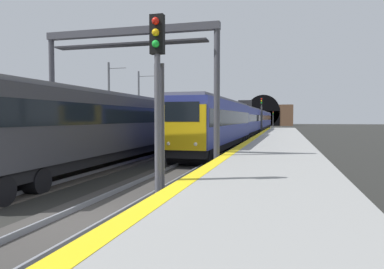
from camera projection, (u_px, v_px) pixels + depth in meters
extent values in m
plane|color=black|center=(81.00, 224.00, 9.20)|extent=(320.00, 320.00, 0.00)
cube|color=gray|center=(259.00, 217.00, 8.02)|extent=(112.00, 4.58, 1.03)
cube|color=yellow|center=(173.00, 189.00, 8.51)|extent=(112.00, 0.50, 0.01)
cube|color=#383533|center=(81.00, 223.00, 9.20)|extent=(160.00, 3.19, 0.06)
cube|color=gray|center=(57.00, 217.00, 9.38)|extent=(160.00, 0.07, 0.15)
cube|color=gray|center=(106.00, 221.00, 9.01)|extent=(160.00, 0.07, 0.15)
cube|color=navy|center=(218.00, 121.00, 27.85)|extent=(18.97, 3.03, 2.92)
cube|color=black|center=(218.00, 118.00, 27.84)|extent=(18.21, 3.05, 1.02)
cube|color=slate|center=(218.00, 101.00, 27.78)|extent=(18.39, 2.61, 0.20)
cube|color=black|center=(218.00, 142.00, 27.93)|extent=(18.58, 2.70, 0.54)
cylinder|color=black|center=(190.00, 158.00, 20.18)|extent=(1.02, 2.53, 0.98)
cylinder|color=black|center=(198.00, 154.00, 21.91)|extent=(1.02, 2.53, 0.98)
cylinder|color=black|center=(231.00, 141.00, 33.98)|extent=(1.02, 2.53, 0.98)
cylinder|color=black|center=(234.00, 140.00, 35.72)|extent=(1.02, 2.53, 0.98)
cube|color=#E5B20F|center=(182.00, 127.00, 18.72)|extent=(0.16, 2.62, 2.43)
cube|color=black|center=(182.00, 112.00, 18.64)|extent=(0.07, 1.91, 1.05)
sphere|color=#F2EACC|center=(196.00, 144.00, 18.51)|extent=(0.20, 0.20, 0.20)
sphere|color=#F2EACC|center=(168.00, 144.00, 18.91)|extent=(0.20, 0.20, 0.20)
cube|color=navy|center=(245.00, 120.00, 46.62)|extent=(18.97, 3.03, 2.92)
cube|color=black|center=(245.00, 118.00, 46.61)|extent=(18.21, 3.05, 0.85)
cube|color=slate|center=(245.00, 108.00, 46.55)|extent=(18.39, 2.61, 0.20)
cube|color=black|center=(245.00, 132.00, 46.70)|extent=(18.58, 2.70, 0.54)
cylinder|color=black|center=(235.00, 139.00, 38.59)|extent=(1.02, 2.53, 0.98)
cylinder|color=black|center=(237.00, 138.00, 40.32)|extent=(1.02, 2.53, 0.98)
cylinder|color=black|center=(250.00, 133.00, 53.11)|extent=(1.02, 2.53, 0.98)
cylinder|color=black|center=(252.00, 133.00, 54.84)|extent=(1.02, 2.53, 0.98)
cube|color=navy|center=(256.00, 119.00, 65.39)|extent=(18.97, 3.03, 2.92)
cube|color=black|center=(256.00, 118.00, 65.38)|extent=(18.21, 3.05, 0.84)
cube|color=slate|center=(256.00, 111.00, 65.32)|extent=(18.39, 2.61, 0.20)
cube|color=black|center=(256.00, 128.00, 65.47)|extent=(18.58, 2.70, 0.54)
cylinder|color=black|center=(251.00, 132.00, 57.26)|extent=(1.02, 2.53, 0.98)
cylinder|color=black|center=(252.00, 131.00, 58.99)|extent=(1.02, 2.53, 0.98)
cylinder|color=black|center=(259.00, 129.00, 71.98)|extent=(1.02, 2.53, 0.98)
cylinder|color=black|center=(260.00, 129.00, 73.71)|extent=(1.02, 2.53, 0.98)
cube|color=navy|center=(263.00, 119.00, 84.16)|extent=(18.97, 3.03, 2.92)
cube|color=black|center=(263.00, 118.00, 84.15)|extent=(18.21, 3.05, 1.00)
cube|color=slate|center=(263.00, 112.00, 84.09)|extent=(18.39, 2.61, 0.20)
cube|color=black|center=(263.00, 126.00, 84.24)|extent=(18.58, 2.70, 0.54)
cylinder|color=black|center=(260.00, 128.00, 76.15)|extent=(1.02, 2.53, 0.98)
cylinder|color=black|center=(260.00, 128.00, 77.88)|extent=(1.02, 2.53, 0.98)
cylinder|color=black|center=(265.00, 127.00, 90.63)|extent=(1.02, 2.53, 0.98)
cylinder|color=black|center=(265.00, 127.00, 92.36)|extent=(1.02, 2.53, 0.98)
cube|color=black|center=(245.00, 104.00, 46.52)|extent=(1.33, 1.66, 0.90)
cube|color=#333338|center=(101.00, 123.00, 19.28)|extent=(19.23, 2.98, 2.89)
cube|color=black|center=(101.00, 115.00, 19.26)|extent=(18.46, 3.00, 0.92)
cube|color=slate|center=(101.00, 95.00, 19.21)|extent=(18.65, 2.56, 0.20)
cube|color=black|center=(102.00, 153.00, 19.36)|extent=(18.84, 2.64, 0.53)
cylinder|color=black|center=(155.00, 147.00, 27.51)|extent=(0.99, 2.56, 0.96)
cylinder|color=black|center=(146.00, 149.00, 25.77)|extent=(0.99, 2.56, 0.96)
cylinder|color=black|center=(14.00, 180.00, 12.99)|extent=(0.99, 2.56, 0.96)
cube|color=yellow|center=(160.00, 123.00, 28.63)|extent=(0.15, 2.66, 2.68)
cube|color=black|center=(160.00, 114.00, 28.65)|extent=(0.06, 1.94, 1.04)
sphere|color=#F2EACC|center=(151.00, 135.00, 28.92)|extent=(0.20, 0.20, 0.20)
sphere|color=#F2EACC|center=(169.00, 135.00, 28.55)|extent=(0.20, 0.20, 0.20)
cube|color=#333338|center=(193.00, 121.00, 38.38)|extent=(19.23, 2.98, 2.89)
cube|color=black|center=(193.00, 118.00, 38.37)|extent=(18.46, 3.00, 0.90)
cube|color=slate|center=(193.00, 106.00, 38.31)|extent=(18.65, 2.56, 0.20)
cube|color=black|center=(193.00, 136.00, 38.46)|extent=(18.84, 2.64, 0.53)
cylinder|color=black|center=(208.00, 135.00, 46.49)|extent=(0.99, 2.56, 0.96)
cylinder|color=black|center=(205.00, 136.00, 44.75)|extent=(0.99, 2.56, 0.96)
cylinder|color=black|center=(176.00, 143.00, 32.21)|extent=(0.99, 2.56, 0.96)
cylinder|color=black|center=(170.00, 144.00, 30.46)|extent=(0.99, 2.56, 0.96)
cube|color=#333338|center=(223.00, 120.00, 57.48)|extent=(19.23, 2.98, 2.89)
cube|color=black|center=(223.00, 118.00, 57.47)|extent=(18.46, 3.00, 0.99)
cube|color=slate|center=(223.00, 110.00, 57.41)|extent=(18.65, 2.56, 0.20)
cube|color=black|center=(223.00, 130.00, 57.56)|extent=(18.84, 2.64, 0.53)
cylinder|color=black|center=(230.00, 130.00, 65.58)|extent=(0.99, 2.56, 0.96)
cylinder|color=black|center=(229.00, 131.00, 63.83)|extent=(0.99, 2.56, 0.96)
cylinder|color=black|center=(216.00, 134.00, 51.31)|extent=(0.99, 2.56, 0.96)
cylinder|color=black|center=(214.00, 134.00, 49.57)|extent=(0.99, 2.56, 0.96)
cube|color=black|center=(193.00, 101.00, 38.28)|extent=(1.32, 1.67, 0.90)
cylinder|color=#4C4C54|center=(158.00, 137.00, 9.64)|extent=(0.16, 0.16, 4.47)
cube|color=black|center=(157.00, 34.00, 9.51)|extent=(0.20, 0.38, 1.05)
cube|color=#4C4C54|center=(159.00, 137.00, 9.77)|extent=(0.04, 0.28, 4.02)
sphere|color=red|center=(155.00, 21.00, 9.37)|extent=(0.20, 0.20, 0.20)
sphere|color=yellow|center=(156.00, 32.00, 9.38)|extent=(0.20, 0.20, 0.20)
sphere|color=green|center=(156.00, 44.00, 9.39)|extent=(0.20, 0.20, 0.20)
cylinder|color=#38383D|center=(261.00, 121.00, 52.09)|extent=(0.16, 0.16, 4.69)
cube|color=black|center=(262.00, 101.00, 51.96)|extent=(0.20, 0.38, 1.05)
cube|color=#38383D|center=(261.00, 121.00, 52.23)|extent=(0.04, 0.28, 4.22)
sphere|color=red|center=(262.00, 99.00, 51.82)|extent=(0.20, 0.20, 0.20)
sphere|color=yellow|center=(262.00, 101.00, 51.83)|extent=(0.20, 0.20, 0.20)
sphere|color=green|center=(262.00, 103.00, 51.85)|extent=(0.20, 0.20, 0.20)
cylinder|color=#38383D|center=(273.00, 121.00, 103.24)|extent=(0.16, 0.16, 3.64)
cube|color=black|center=(273.00, 113.00, 103.13)|extent=(0.20, 0.38, 1.05)
cube|color=#38383D|center=(273.00, 121.00, 103.37)|extent=(0.04, 0.28, 3.28)
sphere|color=red|center=(273.00, 112.00, 102.99)|extent=(0.20, 0.20, 0.20)
sphere|color=yellow|center=(273.00, 113.00, 103.00)|extent=(0.20, 0.20, 0.20)
sphere|color=green|center=(273.00, 114.00, 103.02)|extent=(0.20, 0.20, 0.20)
cylinder|color=#3F3F47|center=(52.00, 106.00, 18.46)|extent=(0.28, 0.28, 6.77)
cylinder|color=#3F3F47|center=(217.00, 104.00, 16.25)|extent=(0.28, 0.28, 6.77)
cube|color=#3F3F47|center=(129.00, 31.00, 17.19)|extent=(0.36, 8.99, 0.35)
cube|color=#2D2D33|center=(129.00, 44.00, 17.22)|extent=(0.70, 7.84, 0.08)
cube|color=brown|center=(263.00, 115.00, 124.90)|extent=(2.95, 20.26, 7.35)
cube|color=black|center=(263.00, 118.00, 123.47)|extent=(0.12, 11.35, 5.15)
cylinder|color=black|center=(263.00, 111.00, 123.35)|extent=(0.12, 11.35, 11.35)
cylinder|color=#595B60|center=(109.00, 104.00, 35.15)|extent=(0.22, 0.22, 8.24)
cylinder|color=#595B60|center=(117.00, 68.00, 34.75)|extent=(0.08, 1.83, 0.08)
cylinder|color=#595B60|center=(139.00, 106.00, 42.30)|extent=(0.22, 0.22, 8.30)
cylinder|color=#595B60|center=(146.00, 76.00, 41.89)|extent=(0.08, 1.96, 0.08)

